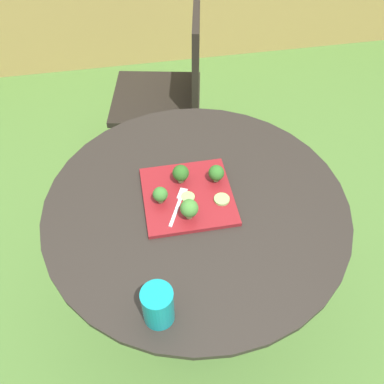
{
  "coord_description": "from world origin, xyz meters",
  "views": [
    {
      "loc": [
        -0.16,
        -0.83,
        1.74
      ],
      "look_at": [
        -0.01,
        0.01,
        0.77
      ],
      "focal_mm": 39.54,
      "sensor_mm": 36.0,
      "label": 1
    }
  ],
  "objects_px": {
    "salad_plate": "(188,196)",
    "drinking_glass": "(158,307)",
    "fork": "(179,203)",
    "patio_chair": "(174,83)"
  },
  "relations": [
    {
      "from": "salad_plate",
      "to": "drinking_glass",
      "type": "xyz_separation_m",
      "value": [
        -0.14,
        -0.38,
        0.05
      ]
    },
    {
      "from": "drinking_glass",
      "to": "fork",
      "type": "height_order",
      "value": "drinking_glass"
    },
    {
      "from": "fork",
      "to": "patio_chair",
      "type": "bearing_deg",
      "value": 82.9
    },
    {
      "from": "salad_plate",
      "to": "drinking_glass",
      "type": "bearing_deg",
      "value": -110.13
    },
    {
      "from": "patio_chair",
      "to": "salad_plate",
      "type": "bearing_deg",
      "value": -95.27
    },
    {
      "from": "salad_plate",
      "to": "fork",
      "type": "bearing_deg",
      "value": -136.06
    },
    {
      "from": "patio_chair",
      "to": "fork",
      "type": "bearing_deg",
      "value": -97.1
    },
    {
      "from": "patio_chair",
      "to": "drinking_glass",
      "type": "distance_m",
      "value": 1.33
    },
    {
      "from": "drinking_glass",
      "to": "fork",
      "type": "bearing_deg",
      "value": 73.08
    },
    {
      "from": "drinking_glass",
      "to": "patio_chair",
      "type": "bearing_deg",
      "value": 80.19
    }
  ]
}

